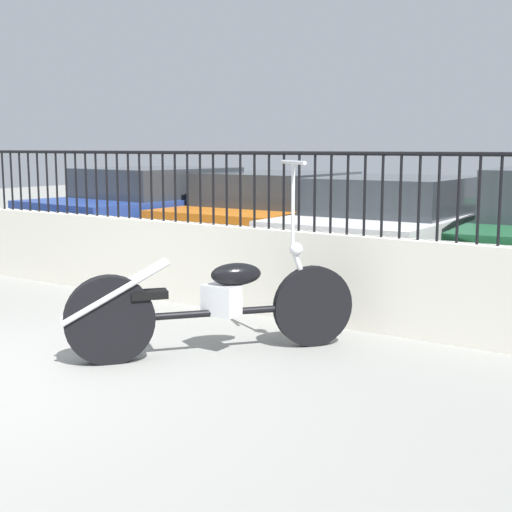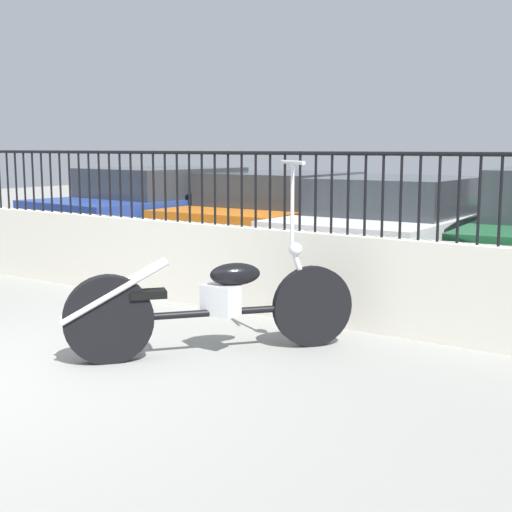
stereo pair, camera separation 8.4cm
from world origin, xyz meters
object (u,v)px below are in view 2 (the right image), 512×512
object	(u,v)px
motorcycle_black	(198,306)
car_blue	(171,209)
car_orange	(287,215)
car_white	(402,228)

from	to	relation	value
motorcycle_black	car_blue	xyz separation A→B (m)	(-3.87, 4.08, 0.28)
motorcycle_black	car_blue	size ratio (longest dim) A/B	0.42
car_orange	car_white	size ratio (longest dim) A/B	1.05
car_orange	car_blue	bearing A→B (deg)	103.75
motorcycle_black	car_white	world-z (taller)	motorcycle_black
car_orange	car_white	bearing A→B (deg)	-107.84
car_blue	car_orange	size ratio (longest dim) A/B	1.08
car_orange	car_white	distance (m)	2.15
car_blue	car_white	xyz separation A→B (m)	(3.90, -0.16, -0.02)
motorcycle_black	car_white	size ratio (longest dim) A/B	0.47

